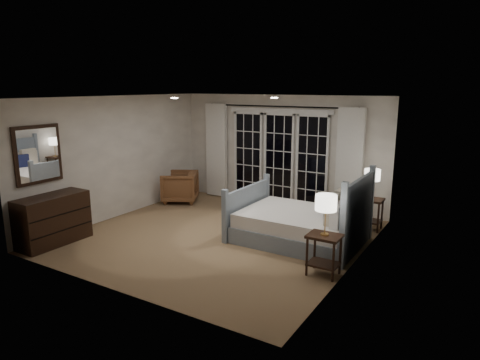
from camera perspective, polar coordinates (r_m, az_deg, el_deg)
The scene contains 20 objects.
floor at distance 7.93m, azimuth -2.91°, elevation -7.42°, with size 5.00×5.00×0.00m, color #815F45.
ceiling at distance 7.46m, azimuth -3.13°, elevation 10.94°, with size 5.00×5.00×0.00m, color silver.
wall_left at distance 9.22m, azimuth -15.99°, elevation 2.97°, with size 0.02×5.00×2.50m, color white.
wall_right at distance 6.55m, azimuth 15.36°, elevation -0.75°, with size 0.02×5.00×2.50m, color white.
wall_back at distance 9.74m, azimuth 5.31°, elevation 3.89°, with size 5.00×0.02×2.50m, color white.
wall_front at distance 5.76m, azimuth -17.16°, elevation -2.66°, with size 5.00×0.02×2.50m, color white.
french_doors at distance 9.73m, azimuth 5.18°, elevation 2.92°, with size 2.50×0.04×2.20m.
curtain_rod at distance 9.55m, azimuth 5.16°, elevation 9.75°, with size 0.03×0.03×3.50m, color black.
curtain_left at distance 10.47m, azimuth -3.15°, elevation 3.97°, with size 0.55×0.10×2.25m, color white.
curtain_right at distance 9.05m, azimuth 14.38°, elevation 2.24°, with size 0.55×0.10×2.25m, color white.
downlight_a at distance 7.57m, azimuth 4.59°, elevation 10.87°, with size 0.12×0.12×0.01m, color white.
downlight_b at distance 7.51m, azimuth -8.74°, elevation 10.75°, with size 0.12×0.12×0.01m, color white.
bed at distance 7.63m, azimuth 8.24°, elevation -5.82°, with size 2.15×1.53×1.25m.
nightstand_left at distance 6.35m, azimuth 11.13°, elevation -8.99°, with size 0.47×0.38×0.61m.
nightstand_right at distance 8.53m, azimuth 16.95°, elevation -3.74°, with size 0.47×0.37×0.61m.
lamp_left at distance 6.14m, azimuth 11.40°, elevation -3.05°, with size 0.31×0.31×0.59m.
lamp_right at distance 8.37m, azimuth 17.23°, elevation 0.61°, with size 0.29×0.29×0.57m.
armchair at distance 10.18m, azimuth -8.03°, elevation -0.89°, with size 0.77×0.80×0.73m, color brown.
dresser at distance 8.10m, azimuth -23.67°, elevation -4.86°, with size 0.52×1.22×0.86m.
mirror at distance 8.06m, azimuth -25.34°, elevation 3.08°, with size 0.05×0.85×1.00m.
Camera 1 is at (4.21, -6.16, 2.71)m, focal length 32.00 mm.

